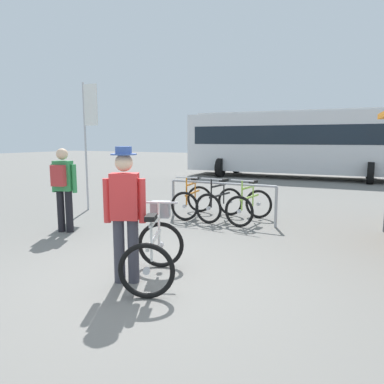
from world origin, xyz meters
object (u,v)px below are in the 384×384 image
object	(u,v)px
pedestrian_with_backpack	(63,185)
racked_bike_black	(220,203)
racked_bike_lime	(249,206)
person_with_featured_bike	(125,209)
racked_bike_orange	(192,201)
featured_bicycle	(155,246)
bus_distant	(295,141)
banner_flag	(89,122)

from	to	relation	value
pedestrian_with_backpack	racked_bike_black	bearing A→B (deg)	46.16
racked_bike_lime	person_with_featured_bike	world-z (taller)	person_with_featured_bike
racked_bike_orange	person_with_featured_bike	xyz separation A→B (m)	(0.98, -3.95, 0.58)
featured_bicycle	bus_distant	size ratio (longest dim) A/B	0.13
bus_distant	racked_bike_orange	bearing A→B (deg)	-93.19
banner_flag	person_with_featured_bike	bearing A→B (deg)	-43.75
racked_bike_orange	racked_bike_lime	xyz separation A→B (m)	(1.40, -0.03, 0.00)
racked_bike_lime	person_with_featured_bike	bearing A→B (deg)	-96.11
person_with_featured_bike	featured_bicycle	bearing A→B (deg)	43.57
racked_bike_orange	featured_bicycle	size ratio (longest dim) A/B	0.91
pedestrian_with_backpack	banner_flag	world-z (taller)	banner_flag
racked_bike_orange	banner_flag	world-z (taller)	banner_flag
racked_bike_black	featured_bicycle	size ratio (longest dim) A/B	0.93
racked_bike_lime	racked_bike_orange	bearing A→B (deg)	178.76
person_with_featured_bike	pedestrian_with_backpack	bearing A→B (deg)	149.53
racked_bike_black	featured_bicycle	world-z (taller)	same
featured_bicycle	racked_bike_orange	bearing A→B (deg)	108.77
featured_bicycle	person_with_featured_bike	distance (m)	0.63
racked_bike_orange	bus_distant	world-z (taller)	bus_distant
pedestrian_with_backpack	bus_distant	bearing A→B (deg)	80.03
featured_bicycle	pedestrian_with_backpack	bearing A→B (deg)	156.17
bus_distant	banner_flag	distance (m)	10.86
racked_bike_black	banner_flag	distance (m)	3.86
racked_bike_orange	racked_bike_black	distance (m)	0.70
racked_bike_orange	racked_bike_lime	size ratio (longest dim) A/B	0.98
racked_bike_orange	bus_distant	distance (m)	10.00
racked_bike_lime	featured_bicycle	distance (m)	3.66
person_with_featured_bike	bus_distant	size ratio (longest dim) A/B	0.17
racked_bike_orange	featured_bicycle	xyz separation A→B (m)	(1.25, -3.69, 0.08)
banner_flag	bus_distant	bearing A→B (deg)	72.83
pedestrian_with_backpack	banner_flag	distance (m)	2.56
racked_bike_black	banner_flag	xyz separation A→B (m)	(-3.35, -0.46, 1.86)
racked_bike_black	pedestrian_with_backpack	xyz separation A→B (m)	(-2.31, -2.41, 0.57)
banner_flag	featured_bicycle	bearing A→B (deg)	-39.48
featured_bicycle	banner_flag	world-z (taller)	banner_flag
racked_bike_lime	person_with_featured_bike	xyz separation A→B (m)	(-0.42, -3.92, 0.58)
featured_bicycle	racked_bike_black	bearing A→B (deg)	98.57
featured_bicycle	pedestrian_with_backpack	world-z (taller)	pedestrian_with_backpack
racked_bike_lime	pedestrian_with_backpack	distance (m)	3.89
racked_bike_orange	person_with_featured_bike	bearing A→B (deg)	-76.06
pedestrian_with_backpack	bus_distant	distance (m)	12.53
bus_distant	banner_flag	xyz separation A→B (m)	(-3.20, -10.37, 0.49)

